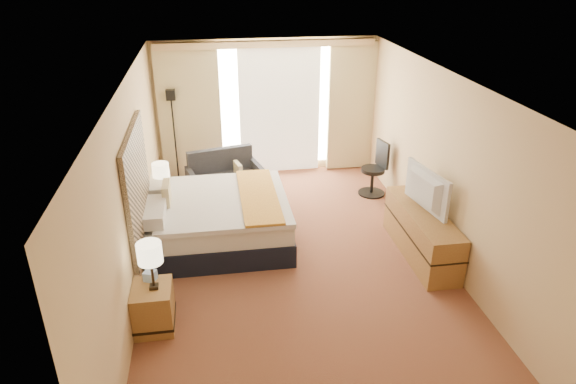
{
  "coord_description": "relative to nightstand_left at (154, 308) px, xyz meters",
  "views": [
    {
      "loc": [
        -1.06,
        -6.05,
        4.03
      ],
      "look_at": [
        -0.06,
        0.4,
        0.96
      ],
      "focal_mm": 32.0,
      "sensor_mm": 36.0,
      "label": 1
    }
  ],
  "objects": [
    {
      "name": "floor",
      "position": [
        1.87,
        1.05,
        -0.28
      ],
      "size": [
        4.2,
        7.0,
        0.02
      ],
      "primitive_type": "cube",
      "color": "#541818",
      "rests_on": "ground"
    },
    {
      "name": "ceiling",
      "position": [
        1.87,
        1.05,
        2.33
      ],
      "size": [
        4.2,
        7.0,
        0.02
      ],
      "primitive_type": "cube",
      "color": "white",
      "rests_on": "wall_back"
    },
    {
      "name": "wall_back",
      "position": [
        1.87,
        4.55,
        1.02
      ],
      "size": [
        4.2,
        0.02,
        2.6
      ],
      "primitive_type": "cube",
      "color": "tan",
      "rests_on": "ground"
    },
    {
      "name": "wall_front",
      "position": [
        1.87,
        -2.45,
        1.02
      ],
      "size": [
        4.2,
        0.02,
        2.6
      ],
      "primitive_type": "cube",
      "color": "tan",
      "rests_on": "ground"
    },
    {
      "name": "wall_left",
      "position": [
        -0.23,
        1.05,
        1.02
      ],
      "size": [
        0.02,
        7.0,
        2.6
      ],
      "primitive_type": "cube",
      "color": "tan",
      "rests_on": "ground"
    },
    {
      "name": "wall_right",
      "position": [
        3.97,
        1.05,
        1.02
      ],
      "size": [
        0.02,
        7.0,
        2.6
      ],
      "primitive_type": "cube",
      "color": "tan",
      "rests_on": "ground"
    },
    {
      "name": "headboard",
      "position": [
        -0.19,
        1.25,
        1.01
      ],
      "size": [
        0.06,
        1.85,
        1.5
      ],
      "primitive_type": "cube",
      "color": "black",
      "rests_on": "wall_left"
    },
    {
      "name": "nightstand_left",
      "position": [
        0.0,
        0.0,
        0.0
      ],
      "size": [
        0.45,
        0.52,
        0.55
      ],
      "primitive_type": "cube",
      "color": "olive",
      "rests_on": "floor"
    },
    {
      "name": "nightstand_right",
      "position": [
        0.0,
        2.5,
        0.0
      ],
      "size": [
        0.45,
        0.52,
        0.55
      ],
      "primitive_type": "cube",
      "color": "olive",
      "rests_on": "floor"
    },
    {
      "name": "media_dresser",
      "position": [
        3.7,
        1.05,
        0.07
      ],
      "size": [
        0.5,
        1.8,
        0.7
      ],
      "primitive_type": "cube",
      "color": "olive",
      "rests_on": "floor"
    },
    {
      "name": "window",
      "position": [
        2.12,
        4.52,
        1.04
      ],
      "size": [
        2.3,
        0.02,
        2.3
      ],
      "primitive_type": "cube",
      "color": "white",
      "rests_on": "wall_back"
    },
    {
      "name": "curtains",
      "position": [
        1.87,
        4.44,
        1.13
      ],
      "size": [
        4.12,
        0.19,
        2.56
      ],
      "color": "beige",
      "rests_on": "floor"
    },
    {
      "name": "bed",
      "position": [
        0.81,
        1.9,
        0.09
      ],
      "size": [
        2.08,
        1.9,
        1.01
      ],
      "color": "black",
      "rests_on": "floor"
    },
    {
      "name": "loveseat",
      "position": [
        0.98,
        3.54,
        -0.01
      ],
      "size": [
        1.42,
        0.98,
        0.81
      ],
      "rotation": [
        0.0,
        0.0,
        0.24
      ],
      "color": "#571819",
      "rests_on": "floor"
    },
    {
      "name": "floor_lamp",
      "position": [
        0.11,
        4.33,
        0.98
      ],
      "size": [
        0.22,
        0.22,
        1.78
      ],
      "color": "black",
      "rests_on": "floor"
    },
    {
      "name": "desk_chair",
      "position": [
        3.67,
        3.16,
        0.17
      ],
      "size": [
        0.48,
        0.48,
        0.99
      ],
      "rotation": [
        0.0,
        0.0,
        0.23
      ],
      "color": "black",
      "rests_on": "floor"
    },
    {
      "name": "lamp_left",
      "position": [
        0.04,
        -0.0,
        0.73
      ],
      "size": [
        0.28,
        0.28,
        0.59
      ],
      "color": "black",
      "rests_on": "nightstand_left"
    },
    {
      "name": "lamp_right",
      "position": [
        -0.01,
        2.48,
        0.7
      ],
      "size": [
        0.26,
        0.26,
        0.54
      ],
      "color": "black",
      "rests_on": "nightstand_right"
    },
    {
      "name": "tissue_box",
      "position": [
        -0.01,
        0.17,
        0.33
      ],
      "size": [
        0.17,
        0.17,
        0.12
      ],
      "primitive_type": "cube",
      "rotation": [
        0.0,
        0.0,
        -0.39
      ],
      "color": "#8EACDC",
      "rests_on": "nightstand_left"
    },
    {
      "name": "telephone",
      "position": [
        0.08,
        2.37,
        0.31
      ],
      "size": [
        0.19,
        0.16,
        0.07
      ],
      "primitive_type": "cube",
      "rotation": [
        0.0,
        0.0,
        0.11
      ],
      "color": "black",
      "rests_on": "nightstand_right"
    },
    {
      "name": "television",
      "position": [
        3.65,
        1.16,
        0.72
      ],
      "size": [
        0.31,
        1.03,
        0.59
      ],
      "primitive_type": "imported",
      "rotation": [
        0.0,
        0.0,
        1.75
      ],
      "color": "black",
      "rests_on": "media_dresser"
    }
  ]
}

